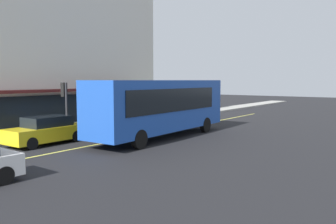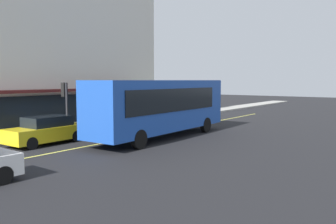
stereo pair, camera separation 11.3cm
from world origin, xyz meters
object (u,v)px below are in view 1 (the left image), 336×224
at_px(car_black, 134,119).
at_px(pedestrian_mid_block, 134,108).
at_px(pedestrian_at_corner, 160,107).
at_px(bus, 162,105).
at_px(traffic_light, 65,95).
at_px(car_yellow, 46,130).

distance_m(car_black, pedestrian_mid_block, 5.02).
distance_m(car_black, pedestrian_at_corner, 7.67).
xyz_separation_m(bus, traffic_light, (-2.72, 5.78, 0.55)).
bearing_deg(car_black, traffic_light, 155.11).
bearing_deg(car_black, pedestrian_at_corner, 24.10).
relative_size(car_yellow, pedestrian_at_corner, 2.80).
bearing_deg(car_yellow, car_black, -0.77).
bearing_deg(bus, pedestrian_at_corner, 38.48).
bearing_deg(pedestrian_at_corner, traffic_light, -174.49).
bearing_deg(car_yellow, pedestrian_at_corner, 12.12).
height_order(pedestrian_mid_block, pedestrian_at_corner, pedestrian_mid_block).
height_order(bus, traffic_light, bus).
bearing_deg(car_black, pedestrian_mid_block, 42.12).
height_order(car_yellow, pedestrian_at_corner, pedestrian_at_corner).
relative_size(car_black, pedestrian_mid_block, 2.56).
bearing_deg(pedestrian_mid_block, bus, -127.08).
distance_m(car_yellow, pedestrian_mid_block, 11.34).
bearing_deg(pedestrian_mid_block, car_yellow, -163.26).
distance_m(pedestrian_mid_block, pedestrian_at_corner, 3.29).
distance_m(bus, pedestrian_at_corner, 11.08).
relative_size(car_yellow, pedestrian_mid_block, 2.54).
distance_m(traffic_light, pedestrian_mid_block, 8.31).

